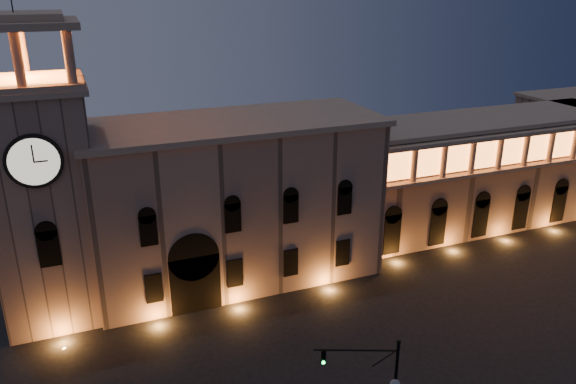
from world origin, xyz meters
name	(u,v)px	position (x,y,z in m)	size (l,w,h in m)	color
government_building	(235,201)	(-2.08, 21.93, 8.77)	(30.80, 12.80, 17.60)	#91705F
clock_tower	(43,194)	(-20.50, 20.98, 12.50)	(9.80, 9.80, 32.40)	#91705F
colonnade_wing	(479,171)	(32.00, 23.92, 7.33)	(40.60, 11.50, 14.50)	#8C6A59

